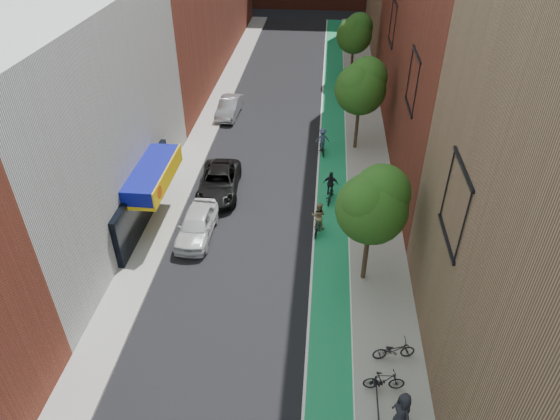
% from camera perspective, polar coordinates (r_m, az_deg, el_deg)
% --- Properties ---
extents(bike_lane, '(2.00, 68.00, 0.01)m').
position_cam_1_polar(bike_lane, '(39.16, 6.07, 8.46)').
color(bike_lane, '#15764D').
rests_on(bike_lane, ground).
extents(sidewalk_left, '(2.00, 68.00, 0.15)m').
position_cam_1_polar(sidewalk_left, '(40.17, -8.49, 9.10)').
color(sidewalk_left, gray).
rests_on(sidewalk_left, ground).
extents(sidewalk_right, '(3.00, 68.00, 0.15)m').
position_cam_1_polar(sidewalk_right, '(39.26, 9.76, 8.32)').
color(sidewalk_right, gray).
rests_on(sidewalk_right, ground).
extents(building_left_white, '(8.00, 20.00, 12.00)m').
position_cam_1_polar(building_left_white, '(29.37, -24.33, 8.95)').
color(building_left_white, silver).
rests_on(building_left_white, ground).
extents(tree_near, '(3.40, 3.36, 6.42)m').
position_cam_1_polar(tree_near, '(23.11, 10.61, 0.73)').
color(tree_near, '#332619').
rests_on(tree_near, ground).
extents(tree_mid, '(3.55, 3.53, 6.74)m').
position_cam_1_polar(tree_mid, '(35.45, 9.28, 13.91)').
color(tree_mid, '#332619').
rests_on(tree_mid, ground).
extents(tree_far, '(3.30, 3.25, 6.21)m').
position_cam_1_polar(tree_far, '(48.87, 8.55, 19.41)').
color(tree_far, '#332619').
rests_on(tree_far, ground).
extents(parked_car_white, '(1.86, 4.53, 1.54)m').
position_cam_1_polar(parked_car_white, '(28.26, -9.49, -1.68)').
color(parked_car_white, silver).
rests_on(parked_car_white, ground).
extents(parked_car_black, '(2.82, 5.49, 1.48)m').
position_cam_1_polar(parked_car_black, '(31.86, -6.99, 3.17)').
color(parked_car_black, black).
rests_on(parked_car_black, ground).
extents(parked_car_silver, '(1.76, 4.49, 1.46)m').
position_cam_1_polar(parked_car_silver, '(42.23, -5.82, 11.62)').
color(parked_car_silver, '#989BA0').
rests_on(parked_car_silver, ground).
extents(cyclist_lane_near, '(0.93, 1.56, 2.02)m').
position_cam_1_polar(cyclist_lane_near, '(28.08, 4.39, -1.21)').
color(cyclist_lane_near, black).
rests_on(cyclist_lane_near, ground).
extents(cyclist_lane_mid, '(0.99, 1.89, 1.96)m').
position_cam_1_polar(cyclist_lane_mid, '(31.05, 5.78, 2.27)').
color(cyclist_lane_mid, black).
rests_on(cyclist_lane_mid, ground).
extents(cyclist_lane_far, '(1.12, 1.69, 1.93)m').
position_cam_1_polar(cyclist_lane_far, '(36.18, 4.85, 7.68)').
color(cyclist_lane_far, black).
rests_on(cyclist_lane_far, ground).
extents(parked_bike_near, '(1.91, 0.98, 0.96)m').
position_cam_1_polar(parked_bike_near, '(22.27, 12.88, -15.32)').
color(parked_bike_near, black).
rests_on(parked_bike_near, sidewalk_right).
extents(parked_bike_mid, '(1.69, 0.58, 1.00)m').
position_cam_1_polar(parked_bike_mid, '(21.21, 11.81, -18.55)').
color(parked_bike_mid, black).
rests_on(parked_bike_mid, sidewalk_right).
extents(pedestrian, '(0.91, 1.07, 1.86)m').
position_cam_1_polar(pedestrian, '(20.03, 13.81, -21.48)').
color(pedestrian, black).
rests_on(pedestrian, sidewalk_right).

